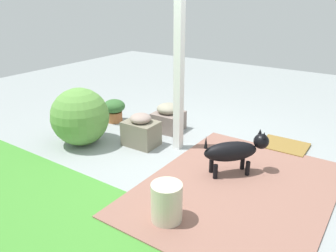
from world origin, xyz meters
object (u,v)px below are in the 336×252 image
object	(u,v)px
dog	(235,151)
ceramic_urn	(167,203)
stone_planter_near	(141,131)
porch_pillar	(179,60)
stone_planter_nearest	(168,118)
doormat	(284,146)
terracotta_pot_broad	(114,109)
round_shrub	(80,117)

from	to	relation	value
dog	ceramic_urn	xyz separation A→B (m)	(0.15, 1.12, -0.11)
dog	stone_planter_near	bearing A→B (deg)	-1.29
porch_pillar	stone_planter_nearest	distance (m)	1.16
ceramic_urn	doormat	distance (m)	2.23
stone_planter_nearest	ceramic_urn	distance (m)	2.17
terracotta_pot_broad	porch_pillar	bearing A→B (deg)	169.81
round_shrub	dog	distance (m)	2.10
porch_pillar	stone_planter_near	world-z (taller)	porch_pillar
terracotta_pot_broad	dog	bearing A→B (deg)	167.87
dog	ceramic_urn	bearing A→B (deg)	82.40
dog	ceramic_urn	distance (m)	1.13
round_shrub	terracotta_pot_broad	size ratio (longest dim) A/B	2.13
ceramic_urn	round_shrub	bearing A→B (deg)	-21.02
stone_planter_nearest	doormat	xyz separation A→B (m)	(-1.61, -0.39, -0.18)
dog	porch_pillar	bearing A→B (deg)	-15.01
porch_pillar	dog	bearing A→B (deg)	164.99
round_shrub	terracotta_pot_broad	world-z (taller)	round_shrub
porch_pillar	dog	world-z (taller)	porch_pillar
stone_planter_nearest	doormat	distance (m)	1.67
stone_planter_nearest	terracotta_pot_broad	distance (m)	0.93
stone_planter_nearest	doormat	size ratio (longest dim) A/B	0.73
stone_planter_near	doormat	size ratio (longest dim) A/B	0.77
stone_planter_near	terracotta_pot_broad	distance (m)	1.02
porch_pillar	dog	distance (m)	1.28
doormat	porch_pillar	bearing A→B (deg)	35.50
stone_planter_nearest	dog	xyz separation A→B (m)	(-1.36, 0.68, 0.10)
porch_pillar	stone_planter_nearest	bearing A→B (deg)	-43.90
terracotta_pot_broad	ceramic_urn	world-z (taller)	ceramic_urn
stone_planter_nearest	dog	bearing A→B (deg)	153.42
round_shrub	dog	size ratio (longest dim) A/B	1.23
stone_planter_nearest	stone_planter_near	world-z (taller)	stone_planter_near
stone_planter_near	dog	bearing A→B (deg)	178.71
porch_pillar	stone_planter_near	distance (m)	1.09
stone_planter_nearest	ceramic_urn	size ratio (longest dim) A/B	1.14
stone_planter_nearest	terracotta_pot_broad	world-z (taller)	stone_planter_nearest
stone_planter_near	terracotta_pot_broad	xyz separation A→B (m)	(0.91, -0.46, 0.01)
porch_pillar	ceramic_urn	world-z (taller)	porch_pillar
stone_planter_near	terracotta_pot_broad	size ratio (longest dim) A/B	1.26
stone_planter_near	ceramic_urn	xyz separation A→B (m)	(-1.21, 1.15, -0.01)
stone_planter_near	ceramic_urn	bearing A→B (deg)	136.58
ceramic_urn	dog	bearing A→B (deg)	-97.60
doormat	ceramic_urn	bearing A→B (deg)	79.53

